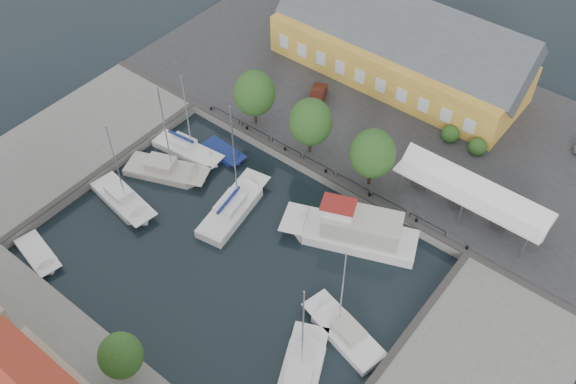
% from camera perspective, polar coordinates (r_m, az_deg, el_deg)
% --- Properties ---
extents(ground, '(140.00, 140.00, 0.00)m').
position_cam_1_polar(ground, '(57.40, -3.73, -4.47)').
color(ground, black).
rests_on(ground, ground).
extents(north_quay, '(56.00, 26.00, 1.00)m').
position_cam_1_polar(north_quay, '(70.41, 8.68, 7.42)').
color(north_quay, '#2D2D30').
rests_on(north_quay, ground).
extents(west_quay, '(12.00, 24.00, 1.00)m').
position_cam_1_polar(west_quay, '(68.81, -18.89, 3.93)').
color(west_quay, slate).
rests_on(west_quay, ground).
extents(quay_edge_fittings, '(56.00, 24.72, 0.40)m').
position_cam_1_polar(quay_edge_fittings, '(58.87, -0.74, -1.00)').
color(quay_edge_fittings, '#383533').
rests_on(quay_edge_fittings, north_quay).
extents(warehouse, '(28.56, 14.00, 9.55)m').
position_cam_1_polar(warehouse, '(72.88, 9.57, 12.70)').
color(warehouse, gold).
rests_on(warehouse, north_quay).
extents(tent_canopy, '(14.00, 4.00, 2.83)m').
position_cam_1_polar(tent_canopy, '(58.55, 16.12, 0.01)').
color(tent_canopy, white).
rests_on(tent_canopy, north_quay).
extents(quay_trees, '(18.20, 4.20, 6.30)m').
position_cam_1_polar(quay_trees, '(61.19, 2.03, 6.25)').
color(quay_trees, black).
rests_on(quay_trees, north_quay).
extents(car_red, '(3.00, 4.39, 1.37)m').
position_cam_1_polar(car_red, '(69.29, 2.61, 8.49)').
color(car_red, '#561D13').
rests_on(car_red, north_quay).
extents(center_sailboat, '(4.18, 9.43, 12.55)m').
position_cam_1_polar(center_sailboat, '(59.52, -4.92, -1.54)').
color(center_sailboat, white).
rests_on(center_sailboat, ground).
extents(trawler, '(12.57, 7.88, 5.00)m').
position_cam_1_polar(trawler, '(57.01, 5.94, -3.55)').
color(trawler, white).
rests_on(trawler, ground).
extents(east_boat_b, '(7.93, 4.26, 10.53)m').
position_cam_1_polar(east_boat_b, '(51.93, 5.07, -12.44)').
color(east_boat_b, white).
rests_on(east_boat_b, ground).
extents(east_boat_c, '(6.23, 9.29, 11.46)m').
position_cam_1_polar(east_boat_c, '(49.81, 0.95, -16.53)').
color(east_boat_c, white).
rests_on(east_boat_c, ground).
extents(west_boat_a, '(7.97, 3.00, 10.44)m').
position_cam_1_polar(west_boat_a, '(65.72, -9.00, 3.66)').
color(west_boat_a, white).
rests_on(west_boat_a, ground).
extents(west_boat_b, '(8.71, 5.73, 11.39)m').
position_cam_1_polar(west_boat_b, '(63.96, -10.85, 1.81)').
color(west_boat_b, '#B9B5A7').
rests_on(west_boat_b, ground).
extents(west_boat_c, '(8.04, 3.57, 10.62)m').
position_cam_1_polar(west_boat_c, '(62.16, -14.48, -0.72)').
color(west_boat_c, white).
rests_on(west_boat_c, ground).
extents(launch_sw, '(5.68, 3.02, 0.98)m').
position_cam_1_polar(launch_sw, '(60.38, -21.31, -5.24)').
color(launch_sw, white).
rests_on(launch_sw, ground).
extents(launch_nw, '(5.14, 2.34, 0.88)m').
position_cam_1_polar(launch_nw, '(65.28, -5.80, 3.49)').
color(launch_nw, navy).
rests_on(launch_nw, ground).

